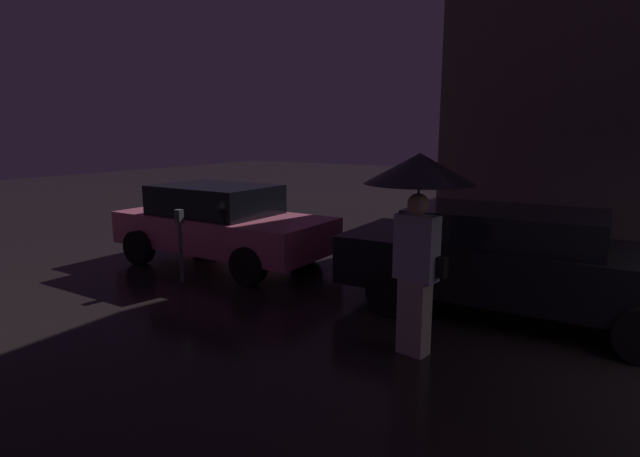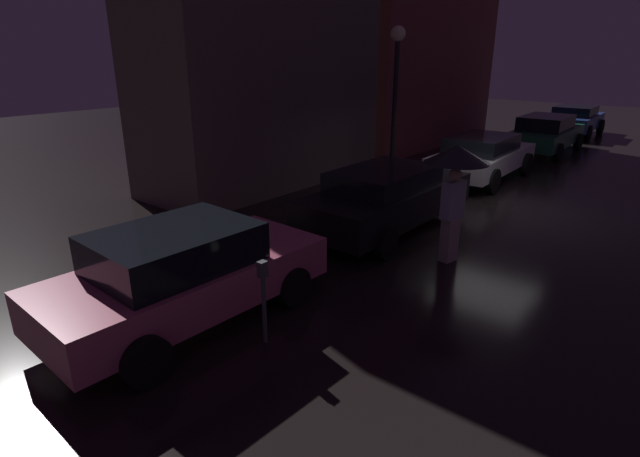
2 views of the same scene
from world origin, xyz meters
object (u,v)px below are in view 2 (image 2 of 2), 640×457
at_px(pedestrian_with_umbrella, 456,169).
at_px(parked_car_black, 387,197).
at_px(parked_car_white, 482,156).
at_px(parked_car_pink, 184,273).
at_px(parked_car_green, 545,133).
at_px(street_lamp_near, 396,74).
at_px(parking_meter, 264,293).
at_px(parked_car_blue, 575,119).

bearing_deg(pedestrian_with_umbrella, parked_car_black, 80.63).
relative_size(parked_car_white, pedestrian_with_umbrella, 2.07).
height_order(parked_car_pink, parked_car_black, parked_car_pink).
xyz_separation_m(parked_car_pink, parked_car_green, (16.99, -0.06, -0.01)).
bearing_deg(street_lamp_near, parking_meter, -158.51).
relative_size(parked_car_pink, parked_car_black, 0.91).
relative_size(pedestrian_with_umbrella, street_lamp_near, 0.50).
bearing_deg(parked_car_white, street_lamp_near, 129.13).
height_order(parked_car_green, parked_car_blue, parked_car_green).
height_order(parked_car_black, parked_car_white, parked_car_black).
bearing_deg(parked_car_blue, parked_car_white, 178.87).
relative_size(parked_car_pink, pedestrian_with_umbrella, 1.91).
distance_m(parked_car_white, parked_car_green, 5.89).
bearing_deg(parked_car_pink, parked_car_blue, 2.44).
relative_size(parked_car_green, pedestrian_with_umbrella, 2.11).
distance_m(parked_car_pink, parked_car_white, 11.11).
distance_m(parked_car_black, street_lamp_near, 5.25).
distance_m(parked_car_green, street_lamp_near, 8.38).
relative_size(parked_car_pink, parked_car_green, 0.90).
bearing_deg(parked_car_white, parking_meter, -173.77).
distance_m(parked_car_blue, parking_meter, 22.04).
bearing_deg(parked_car_pink, parked_car_black, 0.67).
distance_m(parked_car_green, parking_meter, 16.75).
xyz_separation_m(parked_car_black, street_lamp_near, (4.03, 2.34, 2.42)).
height_order(parked_car_white, parked_car_green, parked_car_green).
bearing_deg(parked_car_pink, parked_car_green, 1.82).
relative_size(parked_car_green, parking_meter, 3.86).
xyz_separation_m(parked_car_pink, parking_meter, (0.30, -1.33, -0.01)).
xyz_separation_m(parked_car_pink, pedestrian_with_umbrella, (4.55, -2.00, 1.02)).
bearing_deg(parked_car_blue, parked_car_black, 179.47).
height_order(parked_car_pink, street_lamp_near, street_lamp_near).
bearing_deg(parked_car_blue, parked_car_green, -179.10).
relative_size(parked_car_white, street_lamp_near, 1.03).
relative_size(parking_meter, street_lamp_near, 0.27).
distance_m(parked_car_pink, parking_meter, 1.36).
bearing_deg(parked_car_green, parked_car_white, 177.50).
height_order(parked_car_pink, parked_car_white, parked_car_pink).
height_order(parked_car_black, parked_car_green, parked_car_green).
bearing_deg(parked_car_black, parked_car_green, 0.59).
xyz_separation_m(parked_car_white, pedestrian_with_umbrella, (-6.55, -2.09, 1.03)).
relative_size(parked_car_pink, street_lamp_near, 0.95).
distance_m(parked_car_pink, parked_car_black, 5.28).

